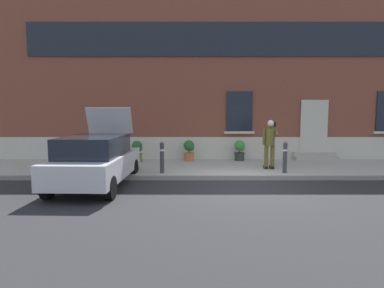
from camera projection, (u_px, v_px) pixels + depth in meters
The scene contains 12 objects.
ground_plane at pixel (244, 187), 9.54m from camera, with size 80.00×80.00×0.00m, color #232326.
sidewalk at pixel (232, 168), 12.32m from camera, with size 24.00×3.60×0.15m, color #99968E.
curb_edge at pixel (239, 178), 10.47m from camera, with size 24.00×0.12×0.15m, color gray.
building_facade at pixel (226, 77), 14.43m from camera, with size 24.00×1.52×7.50m.
entrance_stoop at pixel (315, 157), 13.82m from camera, with size 1.78×0.64×0.32m.
hatchback_car_silver at pixel (97, 160), 9.47m from camera, with size 1.90×4.12×2.34m.
bollard_near_person at pixel (285, 156), 10.81m from camera, with size 0.15×0.15×1.04m.
bollard_far_left at pixel (163, 156), 10.82m from camera, with size 0.15×0.15×1.04m.
person_on_phone at pixel (270, 141), 11.52m from camera, with size 0.51×0.48×1.75m.
planter_olive at pixel (138, 151), 13.28m from camera, with size 0.44×0.44×0.86m.
planter_terracotta at pixel (190, 150), 13.51m from camera, with size 0.44×0.44×0.86m.
planter_charcoal at pixel (240, 150), 13.59m from camera, with size 0.44×0.44×0.86m.
Camera 1 is at (-1.50, -9.37, 2.20)m, focal length 30.45 mm.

